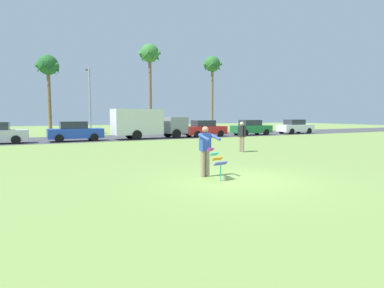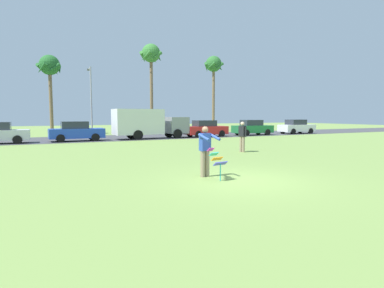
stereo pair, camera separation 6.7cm
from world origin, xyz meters
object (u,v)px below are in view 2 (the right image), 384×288
at_px(parked_truck_grey_van, 147,123).
at_px(person_walker_near, 242,136).
at_px(parked_car_blue, 76,132).
at_px(palm_tree_right_near, 50,68).
at_px(person_kite_flyer, 205,149).
at_px(palm_tree_centre_far, 151,58).
at_px(streetlight_pole, 91,97).
at_px(parked_car_green, 252,128).
at_px(kite_held, 217,159).
at_px(parked_car_red, 205,129).
at_px(palm_tree_far_left, 214,68).
at_px(parked_car_white, 296,127).

distance_m(parked_truck_grey_van, person_walker_near, 12.32).
xyz_separation_m(parked_car_blue, palm_tree_right_near, (-1.27, 10.36, 6.24)).
bearing_deg(person_kite_flyer, person_walker_near, 45.54).
bearing_deg(person_kite_flyer, palm_tree_centre_far, 74.51).
relative_size(parked_car_blue, streetlight_pole, 0.60).
xyz_separation_m(parked_car_green, palm_tree_right_near, (-18.71, 10.35, 6.24)).
bearing_deg(palm_tree_centre_far, parked_car_green, -46.16).
bearing_deg(kite_held, palm_tree_centre_far, 75.02).
xyz_separation_m(parked_truck_grey_van, person_walker_near, (1.58, -12.21, -0.48)).
bearing_deg(parked_truck_grey_van, person_walker_near, -82.61).
distance_m(parked_car_red, parked_car_green, 5.58).
bearing_deg(person_walker_near, palm_tree_centre_far, 85.00).
bearing_deg(kite_held, parked_car_red, 62.24).
bearing_deg(parked_car_red, streetlight_pole, 142.94).
bearing_deg(palm_tree_far_left, parked_car_white, -66.19).
xyz_separation_m(parked_car_white, palm_tree_far_left, (-4.68, 10.62, 7.65)).
bearing_deg(palm_tree_right_near, parked_car_red, -38.27).
relative_size(parked_car_green, palm_tree_centre_far, 0.42).
relative_size(parked_car_red, streetlight_pole, 0.61).
bearing_deg(parked_car_green, parked_car_white, -0.01).
bearing_deg(parked_truck_grey_van, kite_held, -101.63).
xyz_separation_m(kite_held, parked_car_white, (21.42, 18.41, 0.10)).
xyz_separation_m(person_kite_flyer, kite_held, (0.08, -0.64, -0.27)).
height_order(parked_car_green, parked_car_white, same).
xyz_separation_m(person_kite_flyer, parked_car_green, (15.35, 17.76, -0.18)).
bearing_deg(kite_held, streetlight_pole, 89.57).
distance_m(palm_tree_centre_far, person_walker_near, 22.11).
distance_m(person_kite_flyer, parked_car_blue, 17.89).
bearing_deg(streetlight_pole, parked_car_red, -37.06).
bearing_deg(parked_car_blue, kite_held, -83.29).
bearing_deg(palm_tree_right_near, parked_truck_grey_van, -55.08).
relative_size(parked_truck_grey_van, parked_car_white, 1.61).
xyz_separation_m(person_kite_flyer, palm_tree_centre_far, (7.26, 26.19, 7.70)).
relative_size(parked_car_green, streetlight_pole, 0.61).
bearing_deg(palm_tree_centre_far, parked_truck_grey_van, -111.91).
relative_size(palm_tree_right_near, person_walker_near, 4.87).
bearing_deg(parked_car_blue, palm_tree_right_near, 97.00).
height_order(parked_car_blue, parked_truck_grey_van, parked_truck_grey_van).
xyz_separation_m(parked_car_blue, palm_tree_centre_far, (9.35, 8.43, 7.87)).
height_order(parked_car_blue, palm_tree_right_near, palm_tree_right_near).
bearing_deg(parked_car_blue, palm_tree_far_left, 29.33).
distance_m(parked_car_green, palm_tree_far_left, 13.17).
xyz_separation_m(kite_held, parked_truck_grey_van, (3.79, 18.41, 0.73)).
bearing_deg(palm_tree_far_left, palm_tree_centre_far, -167.10).
bearing_deg(parked_car_green, parked_truck_grey_van, -180.00).
bearing_deg(palm_tree_far_left, palm_tree_right_near, -179.26).
bearing_deg(kite_held, palm_tree_right_near, 96.82).
bearing_deg(parked_car_white, kite_held, -139.32).
bearing_deg(parked_car_white, parked_truck_grey_van, 180.00).
bearing_deg(parked_car_red, parked_car_blue, 180.00).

